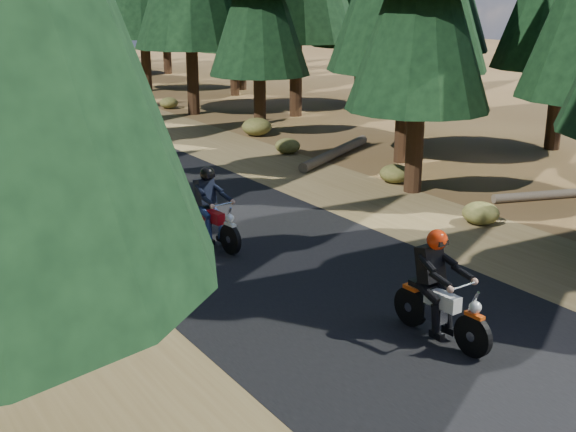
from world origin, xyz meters
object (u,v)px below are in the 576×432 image
object	(u,v)px
rider_lead	(441,306)
rider_follow	(213,221)
log_far	(561,194)
log_near	(336,153)

from	to	relation	value
rider_lead	rider_follow	xyz separation A→B (m)	(-0.91, 5.86, -0.02)
log_far	rider_follow	world-z (taller)	rider_follow
log_near	rider_lead	size ratio (longest dim) A/B	2.47
log_near	rider_lead	world-z (taller)	rider_lead
log_near	rider_follow	distance (m)	9.38
rider_follow	log_far	bearing A→B (deg)	163.69
log_near	rider_follow	xyz separation A→B (m)	(-7.50, -5.61, 0.42)
log_near	rider_follow	size ratio (longest dim) A/B	2.51
rider_lead	rider_follow	bearing A→B (deg)	-83.69
rider_follow	rider_lead	bearing A→B (deg)	92.56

